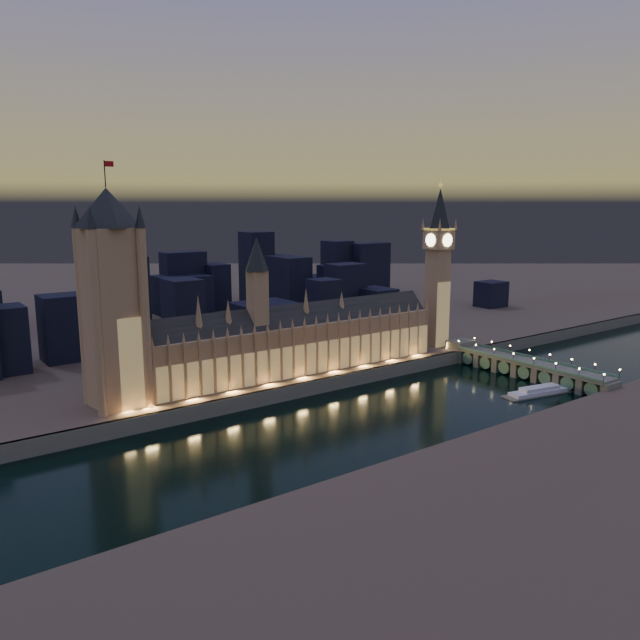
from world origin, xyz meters
TOP-DOWN VIEW (x-y plane):
  - ground_plane at (0.00, 0.00)m, footprint 2000.00×2000.00m
  - north_bank at (0.00, 520.00)m, footprint 2000.00×960.00m
  - embankment_wall at (0.00, 41.00)m, footprint 2000.00×2.50m
  - palace_of_westminster at (-12.75, 61.75)m, footprint 202.00×21.95m
  - victoria_tower at (-110.00, 61.92)m, footprint 31.68×31.68m
  - elizabeth_tower at (108.00, 61.92)m, footprint 18.00×18.00m
  - westminster_bridge at (114.38, -3.46)m, footprint 16.67×113.00m
  - river_boat at (91.16, -32.37)m, footprint 46.61×19.32m
  - city_backdrop at (29.73, 246.93)m, footprint 473.31×215.63m

SIDE VIEW (x-z plane):
  - ground_plane at x=0.00m, z-range 0.00..0.00m
  - river_boat at x=91.16m, z-range -0.69..3.81m
  - north_bank at x=0.00m, z-range 0.00..8.00m
  - embankment_wall at x=0.00m, z-range 0.00..8.00m
  - westminster_bridge at x=114.38m, z-range -1.95..13.95m
  - palace_of_westminster at x=-12.75m, z-range -12.63..65.37m
  - city_backdrop at x=29.73m, z-range -12.68..74.65m
  - victoria_tower at x=-110.00m, z-range 7.43..122.13m
  - elizabeth_tower at x=108.00m, z-range 14.49..126.37m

